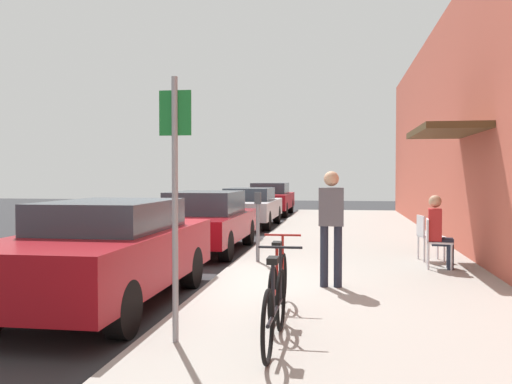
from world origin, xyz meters
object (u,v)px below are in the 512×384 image
at_px(street_sign, 175,188).
at_px(parked_car_3, 270,198).
at_px(parked_car_1, 205,221).
at_px(parking_meter, 258,221).
at_px(bicycle_1, 278,284).
at_px(bicycle_0, 275,309).
at_px(seated_patron_0, 438,229).
at_px(cafe_chair_0, 435,240).
at_px(pedestrian_standing, 331,219).
at_px(cafe_chair_1, 427,234).
at_px(parked_car_2, 249,206).
at_px(parked_car_0, 107,251).

bearing_deg(street_sign, parked_car_3, 94.54).
relative_size(parked_car_1, parking_meter, 3.33).
bearing_deg(parking_meter, bicycle_1, -77.91).
height_order(bicycle_0, seated_patron_0, seated_patron_0).
relative_size(cafe_chair_0, pedestrian_standing, 0.51).
xyz_separation_m(parked_car_3, parking_meter, (1.55, -13.82, 0.15)).
relative_size(parked_car_1, cafe_chair_1, 5.06).
height_order(parked_car_1, parked_car_2, parked_car_1).
relative_size(parked_car_0, seated_patron_0, 3.41).
xyz_separation_m(bicycle_0, pedestrian_standing, (0.48, 2.90, 0.64)).
height_order(parked_car_2, street_sign, street_sign).
height_order(bicycle_1, cafe_chair_0, bicycle_1).
distance_m(parking_meter, bicycle_0, 5.17).
distance_m(bicycle_0, cafe_chair_1, 6.13).
relative_size(bicycle_1, seated_patron_0, 1.33).
bearing_deg(parked_car_1, parking_meter, -52.90).
height_order(parked_car_0, parking_meter, parking_meter).
height_order(parked_car_1, cafe_chair_1, parked_car_1).
distance_m(bicycle_0, cafe_chair_0, 5.33).
height_order(street_sign, seated_patron_0, street_sign).
bearing_deg(parking_meter, parked_car_3, 96.40).
bearing_deg(pedestrian_standing, bicycle_1, -108.63).
distance_m(street_sign, bicycle_0, 1.52).
relative_size(street_sign, bicycle_1, 1.52).
height_order(parked_car_2, parking_meter, parking_meter).
bearing_deg(parked_car_0, cafe_chair_0, 32.90).
bearing_deg(parked_car_2, parked_car_0, -90.00).
relative_size(parking_meter, seated_patron_0, 1.02).
relative_size(parked_car_0, parking_meter, 3.33).
bearing_deg(cafe_chair_0, street_sign, -123.81).
xyz_separation_m(parking_meter, bicycle_1, (0.83, -3.90, -0.41)).
bearing_deg(cafe_chair_1, cafe_chair_0, -90.03).
relative_size(parked_car_0, bicycle_1, 2.57).
distance_m(bicycle_1, cafe_chair_0, 4.35).
relative_size(bicycle_0, cafe_chair_0, 1.97).
distance_m(parked_car_2, bicycle_1, 12.41).
distance_m(parked_car_3, parking_meter, 13.91).
height_order(parking_meter, cafe_chair_0, parking_meter).
xyz_separation_m(parked_car_0, seated_patron_0, (4.80, 3.06, 0.07)).
bearing_deg(cafe_chair_1, pedestrian_standing, -122.42).
bearing_deg(pedestrian_standing, seated_patron_0, 46.32).
bearing_deg(parked_car_3, parked_car_0, -90.00).
xyz_separation_m(bicycle_0, bicycle_1, (-0.10, 1.18, 0.00)).
bearing_deg(bicycle_0, pedestrian_standing, 80.58).
distance_m(street_sign, pedestrian_standing, 3.30).
bearing_deg(bicycle_1, parking_meter, 102.09).
bearing_deg(street_sign, pedestrian_standing, 63.28).
height_order(seated_patron_0, pedestrian_standing, pedestrian_standing).
height_order(parked_car_0, seated_patron_0, parked_car_0).
height_order(parked_car_1, parking_meter, parking_meter).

